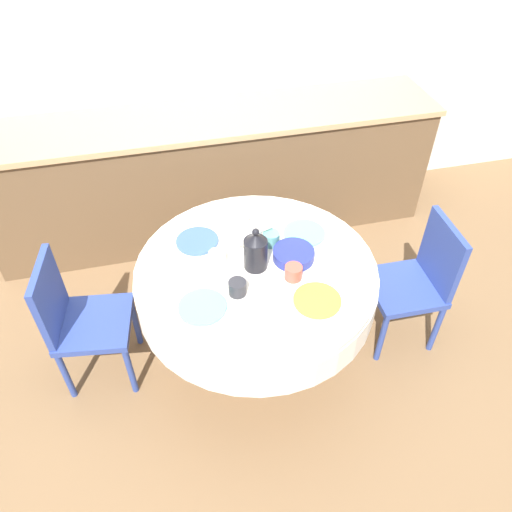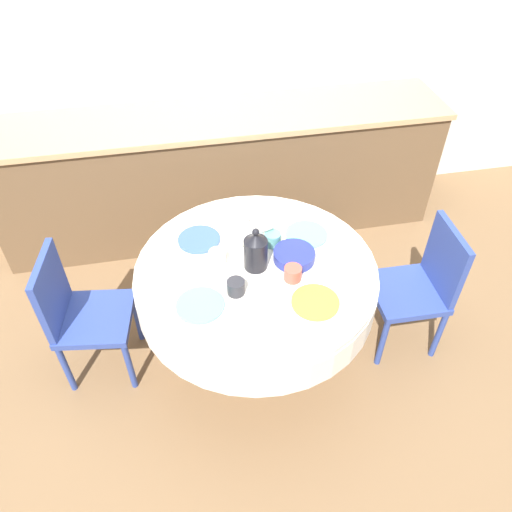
% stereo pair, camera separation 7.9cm
% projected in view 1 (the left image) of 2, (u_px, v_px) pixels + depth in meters
% --- Properties ---
extents(ground_plane, '(12.00, 12.00, 0.00)m').
position_uv_depth(ground_plane, '(256.00, 355.00, 3.11)').
color(ground_plane, brown).
extents(wall_back, '(7.00, 0.05, 2.60)m').
position_uv_depth(wall_back, '(199.00, 46.00, 3.42)').
color(wall_back, silver).
rests_on(wall_back, ground_plane).
extents(kitchen_counter, '(3.24, 0.64, 0.95)m').
position_uv_depth(kitchen_counter, '(214.00, 174.00, 3.74)').
color(kitchen_counter, brown).
rests_on(kitchen_counter, ground_plane).
extents(dining_table, '(1.27, 1.27, 0.77)m').
position_uv_depth(dining_table, '(256.00, 284.00, 2.67)').
color(dining_table, tan).
rests_on(dining_table, ground_plane).
extents(chair_left, '(0.41, 0.41, 0.85)m').
position_uv_depth(chair_left, '(418.00, 278.00, 2.94)').
color(chair_left, '#2D428E').
rests_on(chair_left, ground_plane).
extents(chair_right, '(0.45, 0.45, 0.85)m').
position_uv_depth(chair_right, '(78.00, 317.00, 2.72)').
color(chair_right, '#2D428E').
rests_on(chair_right, ground_plane).
extents(plate_near_left, '(0.23, 0.23, 0.01)m').
position_uv_depth(plate_near_left, '(202.00, 307.00, 2.38)').
color(plate_near_left, '#60BCB7').
rests_on(plate_near_left, dining_table).
extents(cup_near_left, '(0.09, 0.09, 0.08)m').
position_uv_depth(cup_near_left, '(237.00, 288.00, 2.43)').
color(cup_near_left, '#28282D').
rests_on(cup_near_left, dining_table).
extents(plate_near_right, '(0.23, 0.23, 0.01)m').
position_uv_depth(plate_near_right, '(317.00, 300.00, 2.41)').
color(plate_near_right, orange).
rests_on(plate_near_right, dining_table).
extents(cup_near_right, '(0.09, 0.09, 0.08)m').
position_uv_depth(cup_near_right, '(293.00, 272.00, 2.50)').
color(cup_near_right, '#CC4C3D').
rests_on(cup_near_right, dining_table).
extents(plate_far_left, '(0.23, 0.23, 0.01)m').
position_uv_depth(plate_far_left, '(197.00, 241.00, 2.73)').
color(plate_far_left, '#3856AD').
rests_on(plate_far_left, dining_table).
extents(cup_far_left, '(0.09, 0.09, 0.08)m').
position_uv_depth(cup_far_left, '(217.00, 258.00, 2.58)').
color(cup_far_left, white).
rests_on(cup_far_left, dining_table).
extents(plate_far_right, '(0.23, 0.23, 0.01)m').
position_uv_depth(plate_far_right, '(304.00, 233.00, 2.78)').
color(plate_far_right, '#60BCB7').
rests_on(plate_far_right, dining_table).
extents(cup_far_right, '(0.09, 0.09, 0.08)m').
position_uv_depth(cup_far_right, '(271.00, 238.00, 2.70)').
color(cup_far_right, '#5BA39E').
rests_on(cup_far_right, dining_table).
extents(coffee_carafe, '(0.12, 0.12, 0.25)m').
position_uv_depth(coffee_carafe, '(256.00, 251.00, 2.52)').
color(coffee_carafe, black).
rests_on(coffee_carafe, dining_table).
extents(teapot, '(0.22, 0.16, 0.21)m').
position_uv_depth(teapot, '(247.00, 233.00, 2.65)').
color(teapot, silver).
rests_on(teapot, dining_table).
extents(fruit_bowl, '(0.22, 0.22, 0.05)m').
position_uv_depth(fruit_bowl, '(293.00, 255.00, 2.62)').
color(fruit_bowl, navy).
rests_on(fruit_bowl, dining_table).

